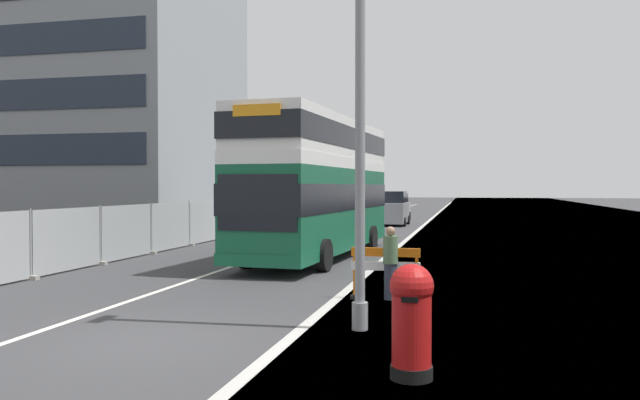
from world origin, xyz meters
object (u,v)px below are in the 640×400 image
Objects in this scene: lamppost_foreground at (360,76)px; car_receding_mid at (396,208)px; roadworks_barrier at (385,267)px; car_oncoming_near at (392,209)px; pedestrian_at_kerb at (390,263)px; double_decker_bus at (318,184)px; red_pillar_postbox at (412,316)px.

lamppost_foreground is 37.41m from car_receding_mid.
roadworks_barrier is at bearing 89.16° from lamppost_foreground.
lamppost_foreground reaches higher than car_oncoming_near.
car_oncoming_near is 1.04× the size of car_receding_mid.
car_receding_mid is 34.09m from pedestrian_at_kerb.
double_decker_bus is 2.76× the size of car_oncoming_near.
red_pillar_postbox is at bearing -83.30° from car_receding_mid.
car_oncoming_near reaches higher than pedestrian_at_kerb.
lamppost_foreground is at bearing -84.60° from car_receding_mid.
car_receding_mid is 2.44× the size of pedestrian_at_kerb.
red_pillar_postbox is 0.98× the size of roadworks_barrier.
lamppost_foreground is 4.76m from red_pillar_postbox.
pedestrian_at_kerb is at bearing -83.82° from car_receding_mid.
roadworks_barrier is at bearing 100.67° from red_pillar_postbox.
lamppost_foreground is 2.27× the size of car_oncoming_near.
car_oncoming_near is (-4.27, 33.70, 0.21)m from red_pillar_postbox.
lamppost_foreground reaches higher than double_decker_bus.
car_oncoming_near is at bearing 95.73° from lamppost_foreground.
red_pillar_postbox is 5.99m from pedestrian_at_kerb.
lamppost_foreground reaches higher than red_pillar_postbox.
car_receding_mid is at bearing 96.18° from pedestrian_at_kerb.
double_decker_bus reaches higher than red_pillar_postbox.
car_receding_mid is (-3.51, 37.07, -3.61)m from lamppost_foreground.
lamppost_foreground is 4.90m from pedestrian_at_kerb.
roadworks_barrier is 0.16m from pedestrian_at_kerb.
roadworks_barrier is (0.05, 3.21, -3.83)m from lamppost_foreground.
pedestrian_at_kerb is at bearing 87.00° from lamppost_foreground.
car_receding_mid is at bearing 95.99° from roadworks_barrier.
pedestrian_at_kerb is at bearing -17.14° from roadworks_barrier.
double_decker_bus is 7.55× the size of red_pillar_postbox.
double_decker_bus is at bearing 108.35° from red_pillar_postbox.
car_receding_mid is at bearing 93.73° from car_oncoming_near.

